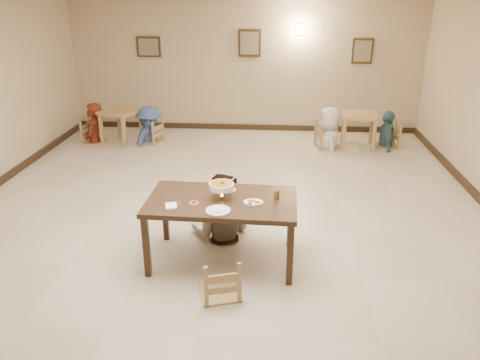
# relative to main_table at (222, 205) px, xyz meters

# --- Properties ---
(floor) EXTENTS (10.00, 10.00, 0.00)m
(floor) POSITION_rel_main_table_xyz_m (-0.11, 0.84, -0.74)
(floor) COLOR beige
(floor) RESTS_ON ground
(ceiling) EXTENTS (10.00, 10.00, 0.00)m
(ceiling) POSITION_rel_main_table_xyz_m (-0.11, 0.84, 2.26)
(ceiling) COLOR silver
(ceiling) RESTS_ON wall_back
(wall_back) EXTENTS (10.00, 0.00, 10.00)m
(wall_back) POSITION_rel_main_table_xyz_m (-0.11, 5.84, 0.76)
(wall_back) COLOR #C8AF90
(wall_back) RESTS_ON floor
(baseboard_back) EXTENTS (8.00, 0.06, 0.12)m
(baseboard_back) POSITION_rel_main_table_xyz_m (-0.11, 5.81, -0.68)
(baseboard_back) COLOR black
(baseboard_back) RESTS_ON floor
(picture_a) EXTENTS (0.55, 0.04, 0.45)m
(picture_a) POSITION_rel_main_table_xyz_m (-2.31, 5.80, 1.16)
(picture_a) COLOR #352411
(picture_a) RESTS_ON wall_back
(picture_b) EXTENTS (0.50, 0.04, 0.60)m
(picture_b) POSITION_rel_main_table_xyz_m (-0.01, 5.80, 1.26)
(picture_b) COLOR #352411
(picture_b) RESTS_ON wall_back
(picture_c) EXTENTS (0.45, 0.04, 0.55)m
(picture_c) POSITION_rel_main_table_xyz_m (2.49, 5.80, 1.11)
(picture_c) COLOR #352411
(picture_c) RESTS_ON wall_back
(wall_sconce) EXTENTS (0.16, 0.05, 0.22)m
(wall_sconce) POSITION_rel_main_table_xyz_m (1.09, 5.80, 1.56)
(wall_sconce) COLOR #FFD88C
(wall_sconce) RESTS_ON wall_back
(main_table) EXTENTS (1.79, 1.04, 0.83)m
(main_table) POSITION_rel_main_table_xyz_m (0.00, 0.00, 0.00)
(main_table) COLOR #352114
(main_table) RESTS_ON floor
(chair_far) EXTENTS (0.41, 0.41, 0.88)m
(chair_far) POSITION_rel_main_table_xyz_m (-0.13, 0.76, -0.31)
(chair_far) COLOR tan
(chair_far) RESTS_ON floor
(chair_near) EXTENTS (0.43, 0.43, 0.92)m
(chair_near) POSITION_rel_main_table_xyz_m (0.04, -0.70, -0.29)
(chair_near) COLOR tan
(chair_near) RESTS_ON floor
(main_diner) EXTENTS (0.92, 0.75, 1.79)m
(main_diner) POSITION_rel_main_table_xyz_m (-0.09, 0.63, 0.15)
(main_diner) COLOR gray
(main_diner) RESTS_ON floor
(curry_warmer) EXTENTS (0.33, 0.30, 0.27)m
(curry_warmer) POSITION_rel_main_table_xyz_m (-0.00, 0.03, 0.24)
(curry_warmer) COLOR silver
(curry_warmer) RESTS_ON main_table
(rice_plate_far) EXTENTS (0.26, 0.26, 0.06)m
(rice_plate_far) POSITION_rel_main_table_xyz_m (0.01, 0.25, 0.09)
(rice_plate_far) COLOR white
(rice_plate_far) RESTS_ON main_table
(rice_plate_near) EXTENTS (0.28, 0.28, 0.06)m
(rice_plate_near) POSITION_rel_main_table_xyz_m (-0.01, -0.33, 0.10)
(rice_plate_near) COLOR white
(rice_plate_near) RESTS_ON main_table
(fried_plate) EXTENTS (0.23, 0.23, 0.05)m
(fried_plate) POSITION_rel_main_table_xyz_m (0.37, -0.08, 0.10)
(fried_plate) COLOR white
(fried_plate) RESTS_ON main_table
(chili_dish) EXTENTS (0.11, 0.11, 0.02)m
(chili_dish) POSITION_rel_main_table_xyz_m (-0.31, -0.15, 0.09)
(chili_dish) COLOR white
(chili_dish) RESTS_ON main_table
(napkin_cutlery) EXTENTS (0.19, 0.26, 0.03)m
(napkin_cutlery) POSITION_rel_main_table_xyz_m (-0.55, -0.27, 0.10)
(napkin_cutlery) COLOR white
(napkin_cutlery) RESTS_ON main_table
(drink_glass) EXTENTS (0.07, 0.07, 0.13)m
(drink_glass) POSITION_rel_main_table_xyz_m (0.64, 0.07, 0.14)
(drink_glass) COLOR white
(drink_glass) RESTS_ON main_table
(bg_table_left) EXTENTS (0.93, 0.93, 0.72)m
(bg_table_left) POSITION_rel_main_table_xyz_m (-2.71, 4.60, -0.16)
(bg_table_left) COLOR tan
(bg_table_left) RESTS_ON floor
(bg_table_right) EXTENTS (0.80, 0.80, 0.72)m
(bg_table_right) POSITION_rel_main_table_xyz_m (2.36, 4.67, -0.16)
(bg_table_right) COLOR tan
(bg_table_right) RESTS_ON floor
(bg_chair_ll) EXTENTS (0.44, 0.44, 0.95)m
(bg_chair_ll) POSITION_rel_main_table_xyz_m (-3.31, 4.54, -0.27)
(bg_chair_ll) COLOR tan
(bg_chair_ll) RESTS_ON floor
(bg_chair_lr) EXTENTS (0.46, 0.46, 0.97)m
(bg_chair_lr) POSITION_rel_main_table_xyz_m (-2.11, 4.67, -0.26)
(bg_chair_lr) COLOR tan
(bg_chair_lr) RESTS_ON floor
(bg_chair_rl) EXTENTS (0.49, 0.49, 1.04)m
(bg_chair_rl) POSITION_rel_main_table_xyz_m (1.74, 4.60, -0.23)
(bg_chair_rl) COLOR tan
(bg_chair_rl) RESTS_ON floor
(bg_chair_rr) EXTENTS (0.48, 0.48, 1.01)m
(bg_chair_rr) POSITION_rel_main_table_xyz_m (2.98, 4.75, -0.24)
(bg_chair_rr) COLOR tan
(bg_chair_rr) RESTS_ON floor
(bg_diner_a) EXTENTS (0.45, 0.66, 1.75)m
(bg_diner_a) POSITION_rel_main_table_xyz_m (-3.31, 4.54, 0.13)
(bg_diner_a) COLOR #561D11
(bg_diner_a) RESTS_ON floor
(bg_diner_b) EXTENTS (0.84, 1.16, 1.61)m
(bg_diner_b) POSITION_rel_main_table_xyz_m (-2.11, 4.67, 0.06)
(bg_diner_b) COLOR #445F96
(bg_diner_b) RESTS_ON floor
(bg_diner_c) EXTENTS (0.69, 0.93, 1.74)m
(bg_diner_c) POSITION_rel_main_table_xyz_m (1.74, 4.60, 0.12)
(bg_diner_c) COLOR silver
(bg_diner_c) RESTS_ON floor
(bg_diner_d) EXTENTS (0.42, 0.92, 1.54)m
(bg_diner_d) POSITION_rel_main_table_xyz_m (2.98, 4.75, 0.03)
(bg_diner_d) COLOR slate
(bg_diner_d) RESTS_ON floor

